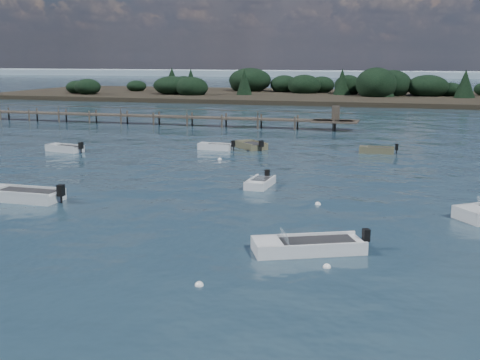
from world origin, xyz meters
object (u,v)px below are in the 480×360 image
(tender_far_grey_b, at_px, (377,151))
(jetty, at_px, (124,115))
(dinghy_extra_a, at_px, (260,184))
(dinghy_mid_grey, at_px, (20,197))
(dinghy_extra_b, at_px, (251,147))
(tender_far_white, at_px, (215,148))
(dinghy_mid_white_a, at_px, (308,248))
(tender_far_grey, at_px, (65,150))

(tender_far_grey_b, distance_m, jetty, 34.65)
(dinghy_extra_a, bearing_deg, dinghy_mid_grey, -149.44)
(dinghy_extra_b, bearing_deg, tender_far_white, -150.35)
(dinghy_extra_a, relative_size, dinghy_mid_grey, 0.62)
(tender_far_grey_b, xyz_separation_m, dinghy_extra_b, (-10.92, -0.32, 0.01))
(dinghy_extra_b, distance_m, jetty, 25.50)
(dinghy_mid_white_a, height_order, dinghy_mid_grey, dinghy_mid_grey)
(dinghy_extra_b, xyz_separation_m, jetty, (-20.19, 15.55, 0.82))
(dinghy_extra_b, distance_m, dinghy_extra_a, 16.04)
(jetty, bearing_deg, tender_far_grey_b, -26.09)
(tender_far_grey, bearing_deg, dinghy_mid_white_a, -40.70)
(tender_far_white, height_order, jetty, jetty)
(dinghy_extra_a, xyz_separation_m, dinghy_mid_grey, (-12.26, -7.24, 0.04))
(dinghy_extra_b, relative_size, tender_far_grey, 0.91)
(dinghy_extra_b, xyz_separation_m, tender_far_white, (-2.82, -1.61, -0.00))
(dinghy_extra_b, height_order, dinghy_mid_white_a, dinghy_extra_b)
(tender_far_grey_b, height_order, dinghy_mid_white_a, dinghy_mid_white_a)
(tender_far_grey, relative_size, tender_far_white, 1.13)
(tender_far_grey_b, bearing_deg, dinghy_mid_grey, -128.95)
(tender_far_grey_b, xyz_separation_m, dinghy_extra_a, (-6.26, -15.67, -0.01))
(tender_far_grey, bearing_deg, dinghy_extra_a, -25.24)
(dinghy_extra_a, height_order, jetty, jetty)
(dinghy_extra_b, height_order, jetty, jetty)
(jetty, bearing_deg, dinghy_mid_white_a, -55.12)
(dinghy_mid_grey, xyz_separation_m, jetty, (-12.59, 38.15, 0.81))
(tender_far_white, xyz_separation_m, jetty, (-17.37, 17.16, 0.83))
(dinghy_mid_white_a, xyz_separation_m, tender_far_grey, (-24.67, 21.22, 0.02))
(dinghy_mid_white_a, relative_size, tender_far_grey, 1.32)
(dinghy_mid_grey, height_order, jetty, jetty)
(dinghy_extra_a, height_order, tender_far_white, tender_far_white)
(tender_far_grey_b, bearing_deg, tender_far_white, -172.03)
(dinghy_extra_b, distance_m, dinghy_mid_grey, 23.84)
(dinghy_extra_a, distance_m, tender_far_white, 15.65)
(dinghy_extra_b, xyz_separation_m, dinghy_extra_a, (4.65, -15.36, -0.02))
(tender_far_grey, height_order, dinghy_extra_a, tender_far_grey)
(tender_far_white, bearing_deg, tender_far_grey, -159.74)
(tender_far_grey, xyz_separation_m, dinghy_mid_grey, (7.38, -16.50, 0.01))
(dinghy_extra_b, bearing_deg, tender_far_grey, -157.87)
(tender_far_grey_b, xyz_separation_m, tender_far_white, (-13.74, -1.92, 0.00))
(dinghy_mid_grey, height_order, tender_far_white, dinghy_mid_grey)
(dinghy_mid_grey, bearing_deg, tender_far_grey_b, 51.05)
(dinghy_extra_a, bearing_deg, jetty, 128.80)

